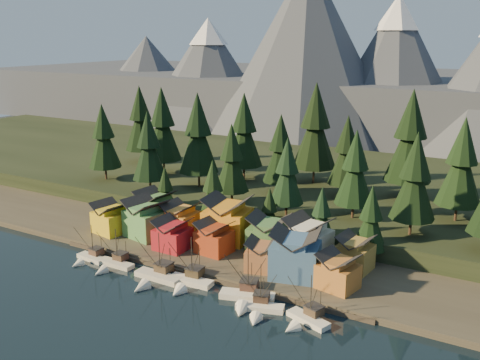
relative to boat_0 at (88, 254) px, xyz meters
The scene contains 45 objects.
ground 30.02m from the boat_0, 18.83° to the right, with size 500.00×500.00×0.00m, color black.
shore_strip 41.54m from the boat_0, 46.92° to the left, with size 400.00×50.00×1.50m, color #3A352A.
hillside 85.19m from the boat_0, 70.55° to the left, with size 420.00×100.00×6.00m, color black.
dock 29.20m from the boat_0, 13.54° to the left, with size 80.00×4.00×1.00m, color #4E4538.
mountain_ridge 206.76m from the boat_0, 83.24° to the left, with size 560.00×190.00×90.00m.
boat_0 is the anchor object (origin of this frame).
boat_1 7.47m from the boat_0, ahead, with size 9.74×10.60×10.08m.
boat_2 20.72m from the boat_0, ahead, with size 11.65×12.67×11.99m.
boat_3 28.39m from the boat_0, ahead, with size 10.49×11.32×11.83m.
boat_4 42.78m from the boat_0, ahead, with size 12.14×12.64×12.38m.
boat_5 47.12m from the boat_0, ahead, with size 10.21×10.64×10.58m.
boat_6 56.62m from the boat_0, ahead, with size 9.50×9.95×10.57m.
house_front_0 16.22m from the boat_0, 112.55° to the left, with size 9.57×9.21×8.29m.
house_front_1 18.19m from the boat_0, 76.22° to the left, with size 11.35×11.05×10.08m.
house_front_2 20.63m from the boat_0, 41.69° to the left, with size 7.90×7.96×7.64m.
house_front_3 30.51m from the boat_0, 33.09° to the left, with size 8.37×8.04×7.85m.
house_front_4 42.27m from the boat_0, 19.12° to the left, with size 8.41×8.80×6.96m.
house_front_5 50.12m from the boat_0, 16.28° to the left, with size 12.08×11.39×10.72m.
house_front_6 59.49m from the boat_0, 12.87° to the left, with size 8.96×8.63×7.66m.
house_back_0 25.04m from the boat_0, 87.24° to the left, with size 10.14×9.81×10.04m.
house_back_1 24.88m from the boat_0, 61.24° to the left, with size 8.44×8.54×9.01m.
house_back_2 35.15m from the boat_0, 45.98° to the left, with size 12.04×11.25×11.62m.
house_back_3 43.70m from the boat_0, 31.82° to the left, with size 10.42×9.54×9.54m.
house_back_4 52.60m from the boat_0, 26.71° to the left, with size 10.95×10.64×10.36m.
house_back_5 62.93m from the boat_0, 22.42° to the left, with size 7.96×8.04×8.06m.
tree_hill_0 56.97m from the boat_0, 128.48° to the left, with size 10.86×10.86×25.30m.
tree_hill_1 65.50m from the boat_0, 110.36° to the left, with size 12.86×12.86×29.96m.
tree_hill_2 43.82m from the boat_0, 106.89° to the left, with size 10.73×10.73×24.98m.
tree_hill_3 54.35m from the boat_0, 91.87° to the left, with size 12.83×12.83×29.89m.
tree_hill_4 68.59m from the boat_0, 84.44° to the left, with size 12.39×12.39×28.87m.
tree_hill_5 46.64m from the boat_0, 67.92° to the left, with size 9.93×9.93×23.14m.
tree_hill_6 62.93m from the boat_0, 66.24° to the left, with size 10.51×10.51×24.48m.
tree_hill_7 53.82m from the boat_0, 48.12° to the left, with size 9.12×9.12×21.24m.
tree_hill_8 77.37m from the boat_0, 55.80° to the left, with size 10.53×10.53×24.53m.
tree_hill_9 69.86m from the boat_0, 41.99° to the left, with size 10.15×10.15×23.64m.
tree_hill_10 93.93m from the boat_0, 50.31° to the left, with size 13.81×13.81×32.18m.
tree_hill_11 79.70m from the boat_0, 31.29° to the left, with size 10.86×10.86×25.29m.
tree_hill_12 95.20m from the boat_0, 37.14° to the left, with size 11.69×11.69×27.24m.
tree_hill_15 80.73m from the boat_0, 68.59° to the left, with size 13.99×13.99×32.59m.
tree_hill_16 81.46m from the boat_0, 120.12° to the left, with size 12.38×12.38×28.84m.
tree_shore_0 31.40m from the boat_0, 89.32° to the left, with size 6.69×6.69×15.57m.
tree_shore_1 35.94m from the boat_0, 61.66° to the left, with size 8.31×8.31×19.36m.
tree_shore_2 45.68m from the boat_0, 42.27° to the left, with size 6.06×6.06×14.12m.
tree_shore_3 56.88m from the boat_0, 32.63° to the left, with size 7.00×7.00×16.30m.
tree_shore_4 67.35m from the boat_0, 27.06° to the left, with size 7.88×7.88×18.36m.
Camera 1 is at (62.23, -75.79, 52.76)m, focal length 40.00 mm.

